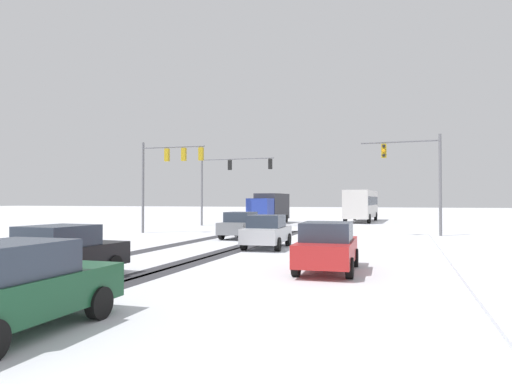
{
  "coord_description": "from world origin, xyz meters",
  "views": [
    {
      "loc": [
        7.83,
        -4.27,
        2.34
      ],
      "look_at": [
        0.0,
        19.76,
        2.8
      ],
      "focal_mm": 31.86,
      "sensor_mm": 36.0,
      "label": 1
    }
  ],
  "objects_px": {
    "traffic_signal_near_right": "(418,169)",
    "traffic_signal_far_left": "(227,175)",
    "bus_oncoming": "(362,203)",
    "box_truck_delivery": "(269,207)",
    "car_red_third": "(327,247)",
    "traffic_signal_near_left": "(167,166)",
    "car_grey_lead": "(241,225)",
    "car_dark_green_fifth": "(13,287)",
    "car_black_fourth": "(61,253)",
    "car_silver_second": "(267,231)"
  },
  "relations": [
    {
      "from": "traffic_signal_near_right",
      "to": "car_red_third",
      "type": "height_order",
      "value": "traffic_signal_near_right"
    },
    {
      "from": "car_black_fourth",
      "to": "car_dark_green_fifth",
      "type": "relative_size",
      "value": 1.01
    },
    {
      "from": "car_grey_lead",
      "to": "car_dark_green_fifth",
      "type": "distance_m",
      "value": 20.28
    },
    {
      "from": "traffic_signal_far_left",
      "to": "car_red_third",
      "type": "xyz_separation_m",
      "value": [
        12.98,
        -23.61,
        -3.87
      ]
    },
    {
      "from": "traffic_signal_near_right",
      "to": "bus_oncoming",
      "type": "bearing_deg",
      "value": 104.57
    },
    {
      "from": "car_grey_lead",
      "to": "traffic_signal_far_left",
      "type": "bearing_deg",
      "value": 115.63
    },
    {
      "from": "traffic_signal_near_left",
      "to": "traffic_signal_near_right",
      "type": "height_order",
      "value": "same"
    },
    {
      "from": "car_black_fourth",
      "to": "bus_oncoming",
      "type": "height_order",
      "value": "bus_oncoming"
    },
    {
      "from": "car_grey_lead",
      "to": "bus_oncoming",
      "type": "distance_m",
      "value": 25.06
    },
    {
      "from": "car_red_third",
      "to": "bus_oncoming",
      "type": "bearing_deg",
      "value": 93.17
    },
    {
      "from": "traffic_signal_near_left",
      "to": "car_silver_second",
      "type": "distance_m",
      "value": 12.67
    },
    {
      "from": "traffic_signal_far_left",
      "to": "traffic_signal_near_right",
      "type": "bearing_deg",
      "value": -26.22
    },
    {
      "from": "car_red_third",
      "to": "box_truck_delivery",
      "type": "height_order",
      "value": "box_truck_delivery"
    },
    {
      "from": "traffic_signal_near_right",
      "to": "car_red_third",
      "type": "bearing_deg",
      "value": -101.88
    },
    {
      "from": "traffic_signal_near_left",
      "to": "car_grey_lead",
      "type": "relative_size",
      "value": 1.58
    },
    {
      "from": "traffic_signal_near_left",
      "to": "car_red_third",
      "type": "xyz_separation_m",
      "value": [
        13.55,
        -13.66,
        -3.93
      ]
    },
    {
      "from": "traffic_signal_near_right",
      "to": "box_truck_delivery",
      "type": "bearing_deg",
      "value": 136.0
    },
    {
      "from": "car_silver_second",
      "to": "car_grey_lead",
      "type": "bearing_deg",
      "value": 122.01
    },
    {
      "from": "car_red_third",
      "to": "bus_oncoming",
      "type": "xyz_separation_m",
      "value": [
        -1.99,
        35.88,
        1.18
      ]
    },
    {
      "from": "bus_oncoming",
      "to": "car_red_third",
      "type": "bearing_deg",
      "value": -86.83
    },
    {
      "from": "traffic_signal_far_left",
      "to": "traffic_signal_near_right",
      "type": "relative_size",
      "value": 1.09
    },
    {
      "from": "bus_oncoming",
      "to": "box_truck_delivery",
      "type": "height_order",
      "value": "bus_oncoming"
    },
    {
      "from": "traffic_signal_near_left",
      "to": "traffic_signal_far_left",
      "type": "relative_size",
      "value": 0.92
    },
    {
      "from": "box_truck_delivery",
      "to": "traffic_signal_near_left",
      "type": "bearing_deg",
      "value": -101.59
    },
    {
      "from": "car_grey_lead",
      "to": "car_red_third",
      "type": "relative_size",
      "value": 0.99
    },
    {
      "from": "traffic_signal_far_left",
      "to": "car_red_third",
      "type": "height_order",
      "value": "traffic_signal_far_left"
    },
    {
      "from": "traffic_signal_far_left",
      "to": "bus_oncoming",
      "type": "relative_size",
      "value": 0.64
    },
    {
      "from": "traffic_signal_near_right",
      "to": "box_truck_delivery",
      "type": "distance_m",
      "value": 19.26
    },
    {
      "from": "car_silver_second",
      "to": "bus_oncoming",
      "type": "relative_size",
      "value": 0.38
    },
    {
      "from": "traffic_signal_near_right",
      "to": "bus_oncoming",
      "type": "xyz_separation_m",
      "value": [
        -5.27,
        20.28,
        -2.36
      ]
    },
    {
      "from": "car_silver_second",
      "to": "traffic_signal_near_left",
      "type": "bearing_deg",
      "value": 142.69
    },
    {
      "from": "traffic_signal_near_right",
      "to": "traffic_signal_far_left",
      "type": "bearing_deg",
      "value": 153.78
    },
    {
      "from": "traffic_signal_near_left",
      "to": "car_grey_lead",
      "type": "bearing_deg",
      "value": -19.48
    },
    {
      "from": "car_red_third",
      "to": "car_grey_lead",
      "type": "bearing_deg",
      "value": 122.0
    },
    {
      "from": "car_grey_lead",
      "to": "car_silver_second",
      "type": "relative_size",
      "value": 0.98
    },
    {
      "from": "traffic_signal_near_left",
      "to": "car_silver_second",
      "type": "relative_size",
      "value": 1.55
    },
    {
      "from": "car_red_third",
      "to": "box_truck_delivery",
      "type": "bearing_deg",
      "value": 109.88
    },
    {
      "from": "car_grey_lead",
      "to": "traffic_signal_near_left",
      "type": "bearing_deg",
      "value": 160.52
    },
    {
      "from": "traffic_signal_near_right",
      "to": "car_black_fourth",
      "type": "xyz_separation_m",
      "value": [
        -10.27,
        -19.83,
        -3.54
      ]
    },
    {
      "from": "traffic_signal_near_left",
      "to": "car_dark_green_fifth",
      "type": "distance_m",
      "value": 24.57
    },
    {
      "from": "traffic_signal_far_left",
      "to": "car_silver_second",
      "type": "xyz_separation_m",
      "value": [
        9.01,
        -17.25,
        -3.87
      ]
    },
    {
      "from": "traffic_signal_near_right",
      "to": "traffic_signal_near_left",
      "type": "bearing_deg",
      "value": -173.41
    },
    {
      "from": "car_silver_second",
      "to": "box_truck_delivery",
      "type": "bearing_deg",
      "value": 106.03
    },
    {
      "from": "car_grey_lead",
      "to": "box_truck_delivery",
      "type": "distance_m",
      "value": 17.8
    },
    {
      "from": "traffic_signal_far_left",
      "to": "box_truck_delivery",
      "type": "height_order",
      "value": "traffic_signal_far_left"
    },
    {
      "from": "traffic_signal_near_left",
      "to": "traffic_signal_far_left",
      "type": "height_order",
      "value": "same"
    },
    {
      "from": "traffic_signal_near_right",
      "to": "car_dark_green_fifth",
      "type": "relative_size",
      "value": 1.58
    },
    {
      "from": "car_silver_second",
      "to": "car_black_fourth",
      "type": "bearing_deg",
      "value": -105.87
    },
    {
      "from": "traffic_signal_near_right",
      "to": "car_grey_lead",
      "type": "xyz_separation_m",
      "value": [
        -10.39,
        -4.22,
        -3.54
      ]
    },
    {
      "from": "traffic_signal_near_right",
      "to": "box_truck_delivery",
      "type": "relative_size",
      "value": 0.87
    }
  ]
}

